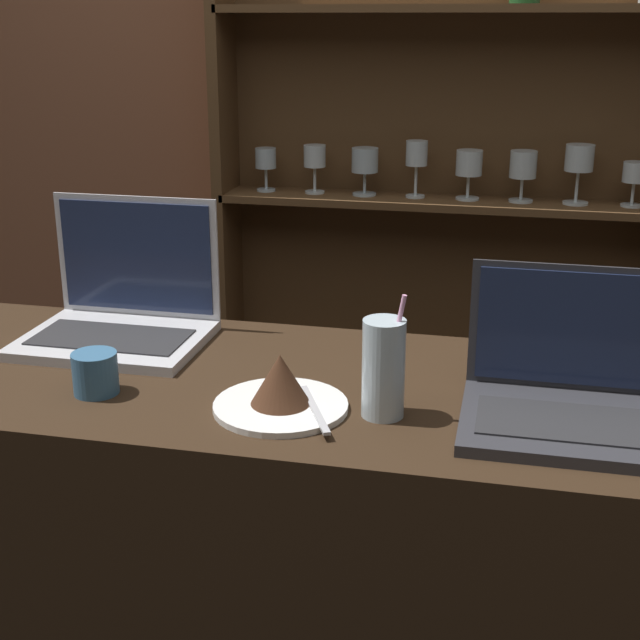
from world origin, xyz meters
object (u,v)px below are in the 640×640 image
(water_glass, at_px, (384,368))
(laptop_far, at_px, (573,392))
(cake_plate, at_px, (281,390))
(coffee_cup, at_px, (95,373))
(laptop_near, at_px, (122,310))

(water_glass, bearing_deg, laptop_far, 8.91)
(laptop_far, relative_size, water_glass, 1.66)
(cake_plate, xyz_separation_m, water_glass, (0.15, 0.01, 0.04))
(water_glass, height_order, coffee_cup, water_glass)
(water_glass, bearing_deg, coffee_cup, -177.82)
(laptop_far, bearing_deg, coffee_cup, -175.28)
(laptop_near, xyz_separation_m, laptop_far, (0.80, -0.19, -0.01))
(cake_plate, relative_size, water_glass, 1.08)
(laptop_near, distance_m, laptop_far, 0.82)
(laptop_near, distance_m, water_glass, 0.57)
(laptop_far, height_order, coffee_cup, laptop_far)
(laptop_far, distance_m, cake_plate, 0.43)
(laptop_near, xyz_separation_m, coffee_cup, (0.07, -0.25, -0.02))
(laptop_far, xyz_separation_m, cake_plate, (-0.43, -0.06, -0.01))
(cake_plate, height_order, coffee_cup, cake_plate)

